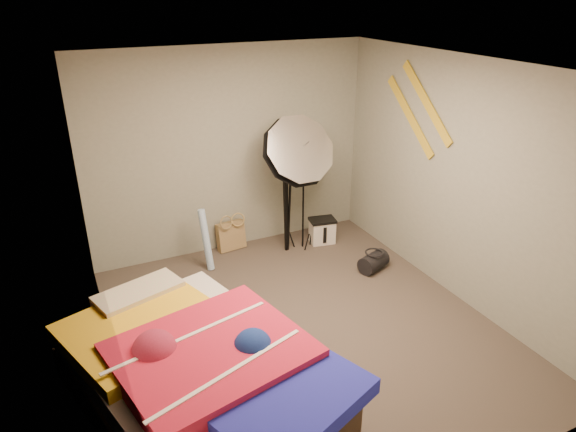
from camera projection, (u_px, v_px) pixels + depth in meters
floor at (305, 328)px, 5.06m from camera, size 4.00×4.00×0.00m
ceiling at (309, 67)px, 4.03m from camera, size 4.00×4.00×0.00m
wall_back at (230, 152)px, 6.18m from camera, size 3.50×0.00×3.50m
wall_front at (471, 341)px, 2.90m from camera, size 3.50×0.00×3.50m
wall_left at (101, 253)px, 3.85m from camera, size 0.00×4.00×4.00m
wall_right at (459, 182)px, 5.23m from camera, size 0.00×4.00×4.00m
tote_bag at (231, 236)px, 6.51m from camera, size 0.38×0.20×0.37m
wrapping_roll at (206, 240)px, 5.99m from camera, size 0.14×0.23×0.74m
camera_case at (322, 232)px, 6.69m from camera, size 0.34×0.27×0.30m
duffel_bag at (373, 262)px, 6.04m from camera, size 0.41×0.33×0.22m
wall_stripe_upper at (427, 103)px, 5.43m from camera, size 0.02×0.91×0.78m
wall_stripe_lower at (410, 116)px, 5.72m from camera, size 0.02×0.91×0.78m
bed at (197, 371)px, 4.03m from camera, size 2.10×2.56×0.64m
photo_umbrella at (297, 152)px, 5.95m from camera, size 1.06×0.80×1.83m
camera_tripod at (287, 200)px, 6.27m from camera, size 0.08×0.08×1.19m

